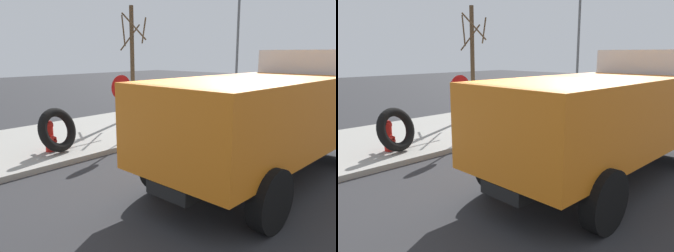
% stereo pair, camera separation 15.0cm
% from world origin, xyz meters
% --- Properties ---
extents(ground_plane, '(80.00, 80.00, 0.00)m').
position_xyz_m(ground_plane, '(0.00, 0.00, 0.00)').
color(ground_plane, '#2D2D30').
extents(sidewalk_curb, '(36.00, 5.00, 0.15)m').
position_xyz_m(sidewalk_curb, '(0.00, 6.50, 0.07)').
color(sidewalk_curb, '#99968E').
rests_on(sidewalk_curb, ground).
extents(fire_hydrant, '(0.28, 0.62, 0.91)m').
position_xyz_m(fire_hydrant, '(-0.73, 5.09, 0.63)').
color(fire_hydrant, red).
rests_on(fire_hydrant, sidewalk_curb).
extents(loose_tire, '(1.38, 0.88, 1.29)m').
position_xyz_m(loose_tire, '(-0.59, 4.86, 0.80)').
color(loose_tire, black).
rests_on(loose_tire, sidewalk_curb).
extents(stop_sign, '(0.76, 0.08, 2.12)m').
position_xyz_m(stop_sign, '(1.35, 4.36, 1.62)').
color(stop_sign, gray).
rests_on(stop_sign, sidewalk_curb).
extents(dump_truck_orange, '(7.09, 3.01, 3.00)m').
position_xyz_m(dump_truck_orange, '(2.10, -0.31, 1.61)').
color(dump_truck_orange, orange).
rests_on(dump_truck_orange, ground).
extents(bare_tree, '(1.50, 1.41, 4.76)m').
position_xyz_m(bare_tree, '(4.68, 7.52, 2.70)').
color(bare_tree, '#4C3823').
rests_on(bare_tree, sidewalk_curb).
extents(street_light_pole, '(0.12, 0.12, 5.83)m').
position_xyz_m(street_light_pole, '(9.50, 5.19, 3.06)').
color(street_light_pole, '#595B5E').
rests_on(street_light_pole, sidewalk_curb).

